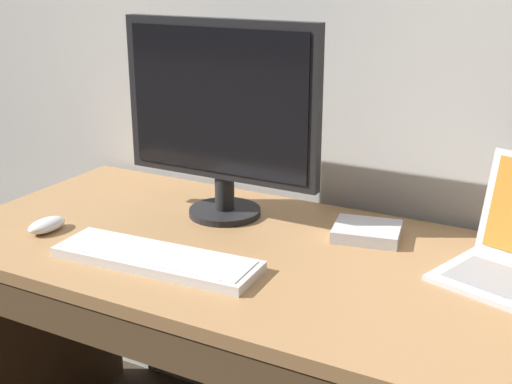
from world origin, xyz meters
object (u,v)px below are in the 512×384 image
Objects in this scene: wired_keyboard at (156,259)px; external_drive_box at (367,232)px; external_monitor at (220,113)px; computer_mouse at (47,225)px.

external_drive_box is at bearing 45.34° from wired_keyboard.
wired_keyboard is 3.05× the size of external_drive_box.
external_monitor is at bearing 94.05° from wired_keyboard.
external_monitor reaches higher than wired_keyboard.
wired_keyboard is (0.02, -0.32, -0.26)m from external_monitor.
computer_mouse is (-0.35, 0.03, 0.00)m from wired_keyboard.
wired_keyboard is at bearing -85.95° from external_monitor.
wired_keyboard is 0.35m from computer_mouse.
external_drive_box is (0.38, 0.04, -0.26)m from external_monitor.
external_monitor reaches higher than computer_mouse.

